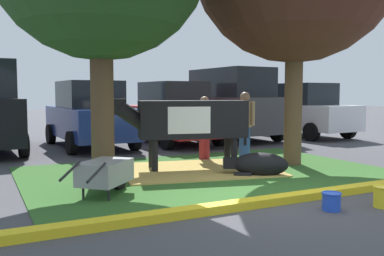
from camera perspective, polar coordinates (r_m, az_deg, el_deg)
ground_plane at (r=7.11m, az=11.45°, el=-8.96°), size 80.00×80.00×0.00m
grass_island at (r=8.98m, az=2.28°, el=-5.93°), size 7.37×4.95×0.02m
curb_yellow at (r=6.85m, az=13.11°, el=-9.01°), size 8.57×0.24×0.12m
hay_bedding at (r=9.21m, az=0.84°, el=-5.57°), size 3.61×2.98×0.04m
cow_holstein at (r=9.21m, az=-0.57°, el=1.09°), size 3.08×1.24×1.54m
calf_lying at (r=8.69m, az=8.86°, el=-4.82°), size 1.26×1.02×0.48m
person_handler at (r=10.51m, az=1.66°, el=0.22°), size 0.40×0.41×1.58m
person_visitor_near at (r=10.21m, az=7.02°, el=0.42°), size 0.34×0.49×1.69m
wheelbarrow at (r=7.07m, az=-11.39°, el=-5.83°), size 1.34×1.36×0.63m
bucket_blue at (r=6.48m, az=18.03°, el=-9.20°), size 0.28×0.28×0.26m
bucket_yellow at (r=6.91m, az=24.05°, el=-8.28°), size 0.29×0.29×0.31m
sedan_blue at (r=13.53m, az=-13.45°, el=1.69°), size 2.16×4.47×2.02m
sedan_red at (r=14.16m, az=-2.57°, el=1.94°), size 2.16×4.47×2.02m
suv_dark_grey at (r=15.55m, az=5.12°, el=3.23°), size 2.27×4.67×2.52m
hatchback_white at (r=16.93m, az=14.40°, el=2.25°), size 2.16×4.47×2.02m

